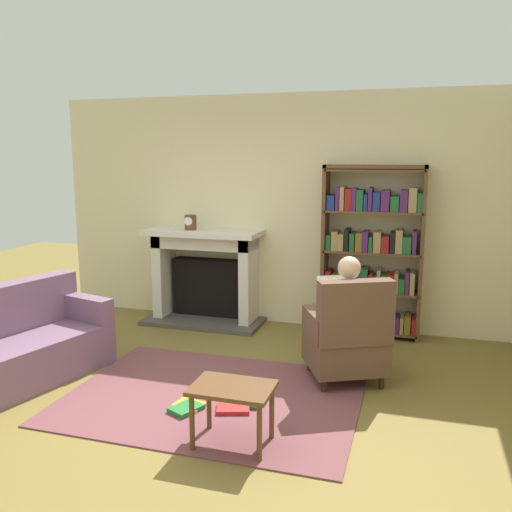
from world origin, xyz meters
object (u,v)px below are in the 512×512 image
Objects in this scene: mantel_clock at (191,222)px; side_table at (233,395)px; sofa_floral at (10,349)px; seated_reader at (344,312)px; bookshelf at (372,254)px; armchair_reading at (348,337)px; fireplace at (206,273)px.

mantel_clock is 0.31× the size of side_table.
sofa_floral is at bearing -110.26° from mantel_clock.
seated_reader is at bearing -30.40° from mantel_clock.
bookshelf reaches higher than sofa_floral.
seated_reader is 2.04× the size of side_table.
bookshelf reaches higher than mantel_clock.
armchair_reading reaches higher than sofa_floral.
bookshelf reaches higher than fireplace.
mantel_clock is 0.15× the size of seated_reader.
side_table is (-0.62, -1.29, -0.06)m from armchair_reading.
side_table is at bearing -61.04° from mantel_clock.
bookshelf is 1.49m from armchair_reading.
bookshelf is at bearing 3.67° from mantel_clock.
mantel_clock is at bearing -58.19° from armchair_reading.
bookshelf is 1.67× the size of seated_reader.
armchair_reading is 1.73× the size of side_table.
armchair_reading is (1.89, -1.37, -0.17)m from fireplace.
mantel_clock is at bearing -176.33° from bookshelf.
side_table is at bearing 38.24° from armchair_reading.
armchair_reading is 2.97m from sofa_floral.
side_table is (-0.57, -1.40, -0.25)m from seated_reader.
mantel_clock reaches higher than fireplace.
seated_reader is at bearing -90.00° from armchair_reading.
mantel_clock is (-0.15, -0.10, 0.62)m from fireplace.
sofa_floral is (-2.78, -0.99, -0.30)m from seated_reader.
mantel_clock reaches higher than armchair_reading.
side_table is at bearing 41.75° from seated_reader.
fireplace reaches higher than side_table.
mantel_clock is 3.05m from side_table.
mantel_clock is at bearing -145.67° from fireplace.
bookshelf is 1.04× the size of sofa_floral.
fireplace is 2.34m from armchair_reading.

